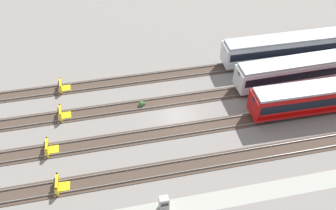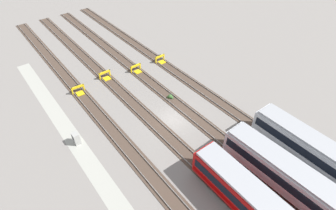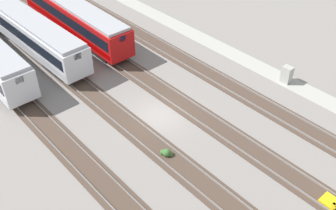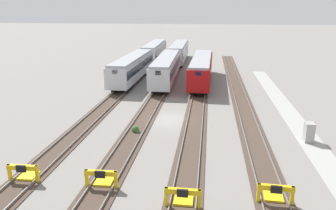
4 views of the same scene
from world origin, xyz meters
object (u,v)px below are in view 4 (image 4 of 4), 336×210
object	(u,v)px
subway_car_front_row_right_inner	(133,67)
bumper_stop_near_inner_track	(183,197)
bumper_stop_nearest_track	(275,193)
bumper_stop_far_inner_track	(25,173)
subway_car_front_row_left_inner	(155,51)
subway_car_front_row_centre	(179,52)
bumper_stop_middle_track	(102,178)
electrical_cabinet	(309,132)
subway_car_front_row_rightmost	(166,68)
subway_car_front_row_leftmost	(201,69)
weed_clump	(135,130)

from	to	relation	value
subway_car_front_row_right_inner	bumper_stop_near_inner_track	world-z (taller)	subway_car_front_row_right_inner
bumper_stop_nearest_track	bumper_stop_far_inner_track	xyz separation A→B (m)	(0.48, 15.19, 0.00)
subway_car_front_row_left_inner	bumper_stop_far_inner_track	world-z (taller)	subway_car_front_row_left_inner
subway_car_front_row_centre	bumper_stop_middle_track	size ratio (longest dim) A/B	8.99
bumper_stop_middle_track	electrical_cabinet	world-z (taller)	electrical_cabinet
subway_car_front_row_left_inner	electrical_cabinet	distance (m)	44.69
bumper_stop_far_inner_track	electrical_cabinet	distance (m)	21.42
subway_car_front_row_rightmost	bumper_stop_near_inner_track	bearing A→B (deg)	-170.78
subway_car_front_row_leftmost	weed_clump	bearing A→B (deg)	166.16
weed_clump	bumper_stop_middle_track	bearing A→B (deg)	-179.92
bumper_stop_middle_track	subway_car_front_row_left_inner	bearing A→B (deg)	5.83
bumper_stop_middle_track	bumper_stop_near_inner_track	bearing A→B (deg)	-105.71
bumper_stop_middle_track	subway_car_front_row_right_inner	bearing A→B (deg)	9.62
bumper_stop_far_inner_track	bumper_stop_middle_track	bearing A→B (deg)	-90.90
subway_car_front_row_centre	subway_car_front_row_rightmost	world-z (taller)	same
bumper_stop_far_inner_track	bumper_stop_nearest_track	bearing A→B (deg)	-91.83
subway_car_front_row_rightmost	bumper_stop_near_inner_track	distance (m)	31.78
subway_car_front_row_centre	bumper_stop_near_inner_track	bearing A→B (deg)	-174.30
bumper_stop_middle_track	bumper_stop_far_inner_track	world-z (taller)	same
subway_car_front_row_leftmost	bumper_stop_nearest_track	size ratio (longest dim) A/B	8.98
subway_car_front_row_rightmost	bumper_stop_middle_track	distance (m)	29.94
subway_car_front_row_leftmost	subway_car_front_row_centre	world-z (taller)	same
subway_car_front_row_left_inner	subway_car_front_row_right_inner	distance (m)	19.18
subway_car_front_row_left_inner	subway_car_front_row_right_inner	xyz separation A→B (m)	(-19.18, 0.06, 0.00)
subway_car_front_row_rightmost	bumper_stop_nearest_track	size ratio (longest dim) A/B	8.99
subway_car_front_row_leftmost	subway_car_front_row_rightmost	world-z (taller)	same
bumper_stop_middle_track	electrical_cabinet	bearing A→B (deg)	-58.47
subway_car_front_row_right_inner	weed_clump	xyz separation A→B (m)	(-20.77, -5.05, -1.80)
subway_car_front_row_right_inner	subway_car_front_row_rightmost	bearing A→B (deg)	-90.00
subway_car_front_row_right_inner	bumper_stop_far_inner_track	size ratio (longest dim) A/B	8.99
subway_car_front_row_right_inner	bumper_stop_nearest_track	xyz separation A→B (m)	(-30.31, -15.20, -1.53)
subway_car_front_row_leftmost	subway_car_front_row_left_inner	bearing A→B (deg)	27.80
subway_car_front_row_leftmost	subway_car_front_row_rightmost	bearing A→B (deg)	90.00
subway_car_front_row_leftmost	bumper_stop_nearest_track	xyz separation A→B (m)	(-30.31, -5.02, -1.53)
electrical_cabinet	subway_car_front_row_right_inner	bearing A→B (deg)	42.90
subway_car_front_row_leftmost	subway_car_front_row_centre	distance (m)	19.47
subway_car_front_row_rightmost	bumper_stop_nearest_track	bearing A→B (deg)	-161.49
bumper_stop_middle_track	weed_clump	bearing A→B (deg)	0.08
subway_car_front_row_left_inner	bumper_stop_far_inner_track	size ratio (longest dim) A/B	9.00
subway_car_front_row_centre	bumper_stop_nearest_track	xyz separation A→B (m)	(-49.12, -10.07, -1.53)
subway_car_front_row_left_inner	subway_car_front_row_leftmost	bearing A→B (deg)	-152.20
subway_car_front_row_left_inner	weed_clump	xyz separation A→B (m)	(-39.95, -4.99, -1.80)
subway_car_front_row_centre	bumper_stop_middle_track	bearing A→B (deg)	179.93
bumper_stop_nearest_track	electrical_cabinet	xyz separation A→B (m)	(9.28, -4.35, 0.29)
subway_car_front_row_leftmost	bumper_stop_middle_track	xyz separation A→B (m)	(-29.91, 5.10, -1.53)
bumper_stop_nearest_track	weed_clump	world-z (taller)	bumper_stop_nearest_track
subway_car_front_row_left_inner	subway_car_front_row_centre	size ratio (longest dim) A/B	1.00
subway_car_front_row_left_inner	bumper_stop_near_inner_track	world-z (taller)	subway_car_front_row_left_inner
subway_car_front_row_centre	bumper_stop_far_inner_track	world-z (taller)	subway_car_front_row_centre
subway_car_front_row_right_inner	subway_car_front_row_rightmost	world-z (taller)	same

